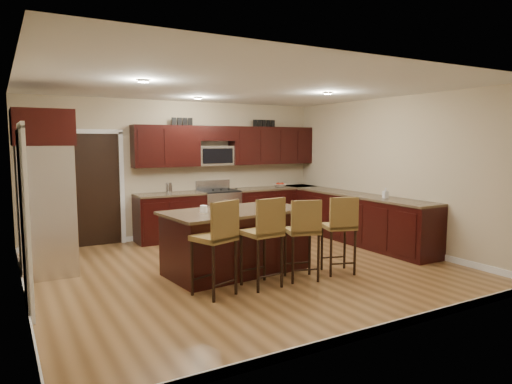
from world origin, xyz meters
TOP-DOWN VIEW (x-y plane):
  - floor at (0.00, 0.00)m, footprint 6.00×6.00m
  - ceiling at (0.00, 0.00)m, footprint 6.00×6.00m
  - wall_back at (0.00, 2.75)m, footprint 6.00×0.00m
  - wall_left at (-3.00, 0.00)m, footprint 0.00×5.50m
  - wall_right at (3.00, 0.00)m, footprint 0.00×5.50m
  - base_cabinets at (1.90, 1.45)m, footprint 4.02×3.96m
  - upper_cabinets at (1.04, 2.58)m, footprint 4.00×0.33m
  - range at (0.68, 2.45)m, footprint 0.76×0.64m
  - microwave at (0.68, 2.60)m, footprint 0.76×0.31m
  - doorway at (-1.65, 2.73)m, footprint 0.85×0.03m
  - pantry_door at (-2.98, -0.30)m, footprint 0.03×0.80m
  - letter_decor at (0.90, 2.58)m, footprint 2.20×0.03m
  - island at (-0.22, -0.07)m, footprint 2.17×1.30m
  - stool_left at (-0.90, -0.92)m, footprint 0.57×0.57m
  - stool_mid at (-0.23, -0.92)m, footprint 0.49×0.49m
  - stool_right at (0.39, -0.92)m, footprint 0.53×0.53m
  - refrigerator at (-2.62, 1.24)m, footprint 0.79×0.99m
  - floor_mat at (1.35, 1.64)m, footprint 1.13×0.85m
  - fruit_bowl at (2.17, 2.45)m, footprint 0.28×0.28m
  - soap_bottle at (2.70, -0.14)m, footprint 0.10×0.10m
  - canister_tall at (-0.36, 2.45)m, footprint 0.12×0.12m
  - canister_short at (-0.35, 2.45)m, footprint 0.11×0.11m
  - island_jar at (-0.72, -0.07)m, footprint 0.10×0.10m
  - stool_extra at (1.04, -0.92)m, footprint 0.53×0.53m

SIDE VIEW (x-z plane):
  - floor at x=0.00m, z-range 0.00..0.00m
  - floor_mat at x=1.35m, z-range 0.00..0.01m
  - island at x=-0.22m, z-range -0.03..0.89m
  - base_cabinets at x=1.90m, z-range 0.00..0.92m
  - range at x=0.68m, z-range -0.08..1.03m
  - stool_right at x=0.39m, z-range 0.14..1.27m
  - stool_extra at x=1.04m, z-range 0.14..1.27m
  - stool_mid at x=-0.23m, z-range 0.15..1.34m
  - stool_left at x=-0.90m, z-range 0.15..1.35m
  - fruit_bowl at x=2.17m, z-range 0.92..0.99m
  - island_jar at x=-0.72m, z-range 0.92..1.02m
  - canister_short at x=-0.35m, z-range 0.92..1.08m
  - soap_bottle at x=2.70m, z-range 0.92..1.10m
  - pantry_door at x=-2.98m, z-range 0.00..2.04m
  - canister_tall at x=-0.36m, z-range 0.92..1.12m
  - doorway at x=-1.65m, z-range 0.00..2.06m
  - refrigerator at x=-2.62m, z-range 0.03..2.38m
  - wall_back at x=0.00m, z-range -1.65..4.35m
  - wall_left at x=-3.00m, z-range -1.40..4.10m
  - wall_right at x=3.00m, z-range -1.40..4.10m
  - microwave at x=0.68m, z-range 1.42..1.82m
  - upper_cabinets at x=1.04m, z-range 1.44..2.24m
  - letter_decor at x=0.90m, z-range 2.22..2.37m
  - ceiling at x=0.00m, z-range 2.70..2.70m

